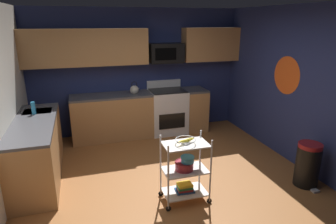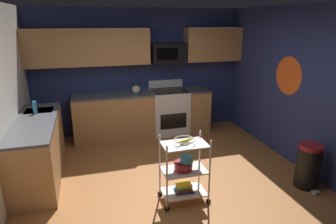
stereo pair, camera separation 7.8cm
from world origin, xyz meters
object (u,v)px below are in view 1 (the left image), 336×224
(rolling_cart, at_px, (185,170))
(mixing_bowl_small, at_px, (187,159))
(oven_range, at_px, (167,111))
(microwave, at_px, (166,53))
(kettle, at_px, (134,90))
(trash_can, at_px, (308,165))
(dish_soap_bottle, at_px, (33,108))
(fruit_bowl, at_px, (186,140))
(mixing_bowl_large, at_px, (184,166))
(book_stack, at_px, (185,188))

(rolling_cart, bearing_deg, mixing_bowl_small, -44.24)
(oven_range, height_order, microwave, microwave)
(oven_range, distance_m, kettle, 0.88)
(mixing_bowl_small, relative_size, trash_can, 0.28)
(dish_soap_bottle, bearing_deg, fruit_bowl, -39.32)
(mixing_bowl_large, relative_size, mixing_bowl_small, 1.38)
(kettle, height_order, dish_soap_bottle, kettle)
(fruit_bowl, distance_m, dish_soap_bottle, 2.56)
(fruit_bowl, bearing_deg, dish_soap_bottle, 140.68)
(mixing_bowl_large, height_order, mixing_bowl_small, mixing_bowl_small)
(rolling_cart, xyz_separation_m, mixing_bowl_large, (-0.01, -0.00, 0.07))
(oven_range, bearing_deg, dish_soap_bottle, -159.92)
(mixing_bowl_small, distance_m, book_stack, 0.44)
(mixing_bowl_small, distance_m, kettle, 2.59)
(mixing_bowl_small, bearing_deg, mixing_bowl_large, 147.82)
(mixing_bowl_large, bearing_deg, book_stack, 0.00)
(book_stack, relative_size, dish_soap_bottle, 1.29)
(rolling_cart, relative_size, mixing_bowl_large, 3.63)
(mixing_bowl_small, distance_m, dish_soap_bottle, 2.62)
(mixing_bowl_small, bearing_deg, fruit_bowl, 135.76)
(microwave, height_order, rolling_cart, microwave)
(mixing_bowl_small, bearing_deg, oven_range, 78.85)
(rolling_cart, distance_m, dish_soap_bottle, 2.62)
(oven_range, height_order, trash_can, oven_range)
(rolling_cart, xyz_separation_m, trash_can, (1.86, -0.16, -0.12))
(fruit_bowl, bearing_deg, book_stack, -90.00)
(microwave, bearing_deg, book_stack, -101.28)
(oven_range, bearing_deg, rolling_cart, -101.74)
(fruit_bowl, bearing_deg, mixing_bowl_small, -44.24)
(oven_range, relative_size, rolling_cart, 1.20)
(fruit_bowl, bearing_deg, rolling_cart, 0.00)
(microwave, relative_size, kettle, 2.65)
(trash_can, bearing_deg, microwave, 115.38)
(microwave, distance_m, trash_can, 3.39)
(microwave, bearing_deg, rolling_cart, -101.28)
(fruit_bowl, relative_size, dish_soap_bottle, 1.36)
(oven_range, relative_size, microwave, 1.57)
(book_stack, xyz_separation_m, trash_can, (1.86, -0.16, 0.14))
(kettle, distance_m, trash_can, 3.44)
(oven_range, xyz_separation_m, mixing_bowl_small, (-0.50, -2.56, 0.14))
(fruit_bowl, height_order, trash_can, fruit_bowl)
(microwave, relative_size, fruit_bowl, 2.57)
(rolling_cart, distance_m, mixing_bowl_large, 0.07)
(book_stack, bearing_deg, mixing_bowl_small, -44.24)
(mixing_bowl_large, bearing_deg, trash_can, -4.98)
(dish_soap_bottle, distance_m, trash_can, 4.28)
(dish_soap_bottle, bearing_deg, mixing_bowl_small, -39.38)
(book_stack, xyz_separation_m, dish_soap_bottle, (-1.98, 1.62, 0.84))
(microwave, height_order, mixing_bowl_small, microwave)
(mixing_bowl_large, xyz_separation_m, dish_soap_bottle, (-1.96, 1.62, 0.50))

